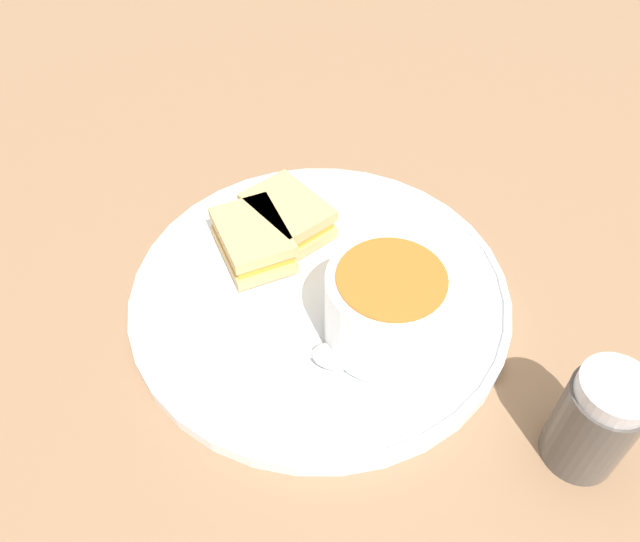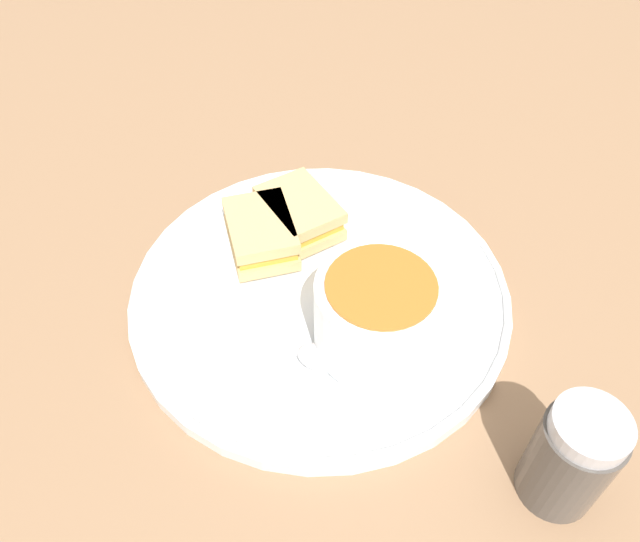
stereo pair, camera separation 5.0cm
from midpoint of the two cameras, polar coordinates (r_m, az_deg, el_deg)
The scene contains 7 objects.
ground_plane at distance 0.52m, azimuth 2.72°, elevation -2.71°, with size 2.40×2.40×0.00m, color #8E6B4C.
plate at distance 0.52m, azimuth 2.75°, elevation -2.08°, with size 0.31×0.31×0.02m.
soup_bowl at distance 0.45m, azimuth 8.48°, elevation -4.07°, with size 0.09×0.09×0.07m.
spoon at distance 0.46m, azimuth 1.83°, elevation -7.70°, with size 0.12×0.03×0.01m.
sandwich_half_near at distance 0.55m, azimuth 0.71°, elevation 5.19°, with size 0.09×0.08×0.03m.
sandwich_half_far at distance 0.53m, azimuth -2.77°, elevation 3.31°, with size 0.09×0.09×0.03m.
salt_shaker at distance 0.44m, azimuth 25.17°, elevation -15.38°, with size 0.05×0.05×0.09m.
Camera 2 is at (-0.15, 0.30, 0.40)m, focal length 35.00 mm.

